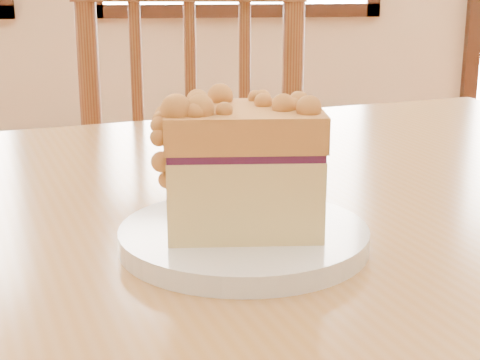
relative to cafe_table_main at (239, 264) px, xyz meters
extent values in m
cube|color=#32170D|center=(0.40, 3.75, 0.10)|extent=(1.76, 0.06, 0.08)
cube|color=#9C6E3C|center=(0.00, 0.00, 0.07)|extent=(1.50, 1.19, 0.04)
cylinder|color=#32170D|center=(0.47, 0.51, -0.31)|extent=(0.06, 0.06, 0.71)
cube|color=brown|center=(0.00, 0.75, -0.17)|extent=(0.51, 0.51, 0.04)
cylinder|color=brown|center=(0.21, 0.91, -0.44)|extent=(0.04, 0.04, 0.47)
cylinder|color=brown|center=(-0.16, 0.96, -0.44)|extent=(0.04, 0.04, 0.47)
cylinder|color=brown|center=(0.16, 0.55, -0.44)|extent=(0.04, 0.04, 0.47)
cylinder|color=brown|center=(-0.21, 0.59, -0.44)|extent=(0.04, 0.04, 0.47)
cylinder|color=brown|center=(0.15, 0.52, 0.08)|extent=(0.04, 0.04, 0.50)
cylinder|color=brown|center=(-0.21, 0.57, 0.08)|extent=(0.04, 0.04, 0.50)
cylinder|color=brown|center=(0.07, 0.54, 0.07)|extent=(0.02, 0.02, 0.44)
cylinder|color=brown|center=(-0.03, 0.55, 0.07)|extent=(0.02, 0.02, 0.44)
cylinder|color=brown|center=(-0.13, 0.56, 0.07)|extent=(0.02, 0.02, 0.44)
cylinder|color=white|center=(-0.01, -0.17, 0.10)|extent=(0.22, 0.22, 0.02)
cylinder|color=white|center=(-0.01, -0.17, 0.09)|extent=(0.15, 0.15, 0.01)
cube|color=#E5D781|center=(-0.01, -0.17, 0.14)|extent=(0.14, 0.11, 0.07)
cube|color=#3F1233|center=(-0.01, -0.17, 0.18)|extent=(0.14, 0.10, 0.01)
cube|color=#C5743E|center=(-0.01, -0.17, 0.20)|extent=(0.14, 0.11, 0.03)
sphere|color=#C5743E|center=(-0.05, -0.20, 0.22)|extent=(0.03, 0.03, 0.03)
sphere|color=#C5743E|center=(0.03, -0.15, 0.22)|extent=(0.02, 0.02, 0.02)
sphere|color=#C5743E|center=(-0.03, -0.19, 0.22)|extent=(0.02, 0.02, 0.02)
sphere|color=#C5743E|center=(-0.01, -0.20, 0.22)|extent=(0.03, 0.03, 0.03)
sphere|color=#C5743E|center=(0.04, -0.16, 0.22)|extent=(0.02, 0.02, 0.02)
sphere|color=#C5743E|center=(-0.01, -0.19, 0.22)|extent=(0.01, 0.01, 0.01)
sphere|color=#C5743E|center=(-0.07, -0.18, 0.22)|extent=(0.01, 0.01, 0.01)
sphere|color=#C5743E|center=(0.00, -0.15, 0.22)|extent=(0.02, 0.02, 0.02)
sphere|color=#C5743E|center=(-0.01, -0.20, 0.22)|extent=(0.02, 0.02, 0.02)
sphere|color=#C5743E|center=(-0.05, -0.16, 0.22)|extent=(0.02, 0.02, 0.02)
sphere|color=#C5743E|center=(0.03, -0.16, 0.22)|extent=(0.02, 0.02, 0.02)
sphere|color=#C5743E|center=(-0.03, -0.13, 0.22)|extent=(0.02, 0.02, 0.02)
sphere|color=#C5743E|center=(0.03, -0.17, 0.22)|extent=(0.02, 0.02, 0.02)
sphere|color=#C5743E|center=(-0.04, -0.20, 0.22)|extent=(0.01, 0.01, 0.01)
sphere|color=#C5743E|center=(-0.02, -0.14, 0.22)|extent=(0.02, 0.02, 0.02)
sphere|color=#C5743E|center=(-0.04, -0.14, 0.22)|extent=(0.02, 0.02, 0.02)
sphere|color=#C5743E|center=(0.04, -0.15, 0.22)|extent=(0.02, 0.02, 0.02)
sphere|color=#C5743E|center=(-0.05, -0.14, 0.22)|extent=(0.02, 0.02, 0.02)
sphere|color=#C5743E|center=(-0.08, -0.18, 0.16)|extent=(0.02, 0.02, 0.02)
sphere|color=#C5743E|center=(-0.08, -0.17, 0.17)|extent=(0.01, 0.01, 0.01)
sphere|color=#C5743E|center=(-0.08, -0.14, 0.16)|extent=(0.01, 0.01, 0.01)
sphere|color=#C5743E|center=(-0.08, -0.16, 0.19)|extent=(0.01, 0.01, 0.01)
sphere|color=#C5743E|center=(-0.08, -0.16, 0.16)|extent=(0.01, 0.01, 0.01)
sphere|color=#C5743E|center=(-0.08, -0.14, 0.20)|extent=(0.02, 0.02, 0.02)
camera|label=1|loc=(-0.08, -0.79, 0.33)|focal=55.00mm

